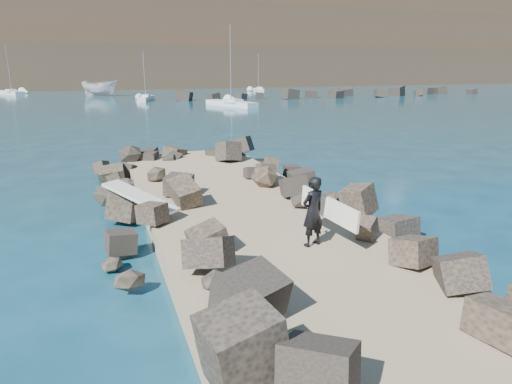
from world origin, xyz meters
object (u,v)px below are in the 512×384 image
boat_imported (100,88)px  sailboat_e (12,93)px  surfboard_resting (140,201)px  surfer_with_board (315,211)px

boat_imported → sailboat_e: (-15.00, 9.60, -0.99)m
surfboard_resting → surfer_with_board: size_ratio=1.20×
surfer_with_board → sailboat_e: bearing=102.5°
boat_imported → surfer_with_board: boat_imported is taller
surfer_with_board → sailboat_e: (-18.71, 84.04, -1.17)m
sailboat_e → surfboard_resting: bearing=-79.5°
surfboard_resting → surfer_with_board: surfer_with_board is taller
boat_imported → surfboard_resting: bearing=-144.2°
surfboard_resting → sailboat_e: sailboat_e is taller
surfboard_resting → boat_imported: (0.25, 70.36, 0.29)m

